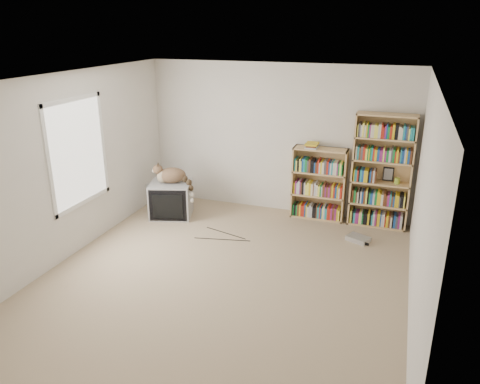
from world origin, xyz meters
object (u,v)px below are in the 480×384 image
(cat, at_px, (175,178))
(bookcase_tall, at_px, (381,174))
(dvd_player, at_px, (358,239))
(bookcase_short, at_px, (319,186))
(crt_tv, at_px, (171,199))

(cat, height_order, bookcase_tall, bookcase_tall)
(cat, distance_m, dvd_player, 3.09)
(bookcase_tall, relative_size, dvd_player, 5.71)
(bookcase_tall, distance_m, bookcase_short, 1.02)
(crt_tv, height_order, dvd_player, crt_tv)
(bookcase_tall, bearing_deg, cat, -167.12)
(crt_tv, height_order, bookcase_short, bookcase_short)
(bookcase_tall, relative_size, bookcase_short, 1.51)
(crt_tv, height_order, cat, cat)
(cat, bearing_deg, dvd_player, -24.56)
(cat, xyz_separation_m, bookcase_tall, (3.23, 0.74, 0.18))
(crt_tv, bearing_deg, cat, -9.34)
(dvd_player, bearing_deg, bookcase_tall, 97.84)
(cat, bearing_deg, bookcase_tall, -12.00)
(crt_tv, relative_size, bookcase_short, 0.68)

